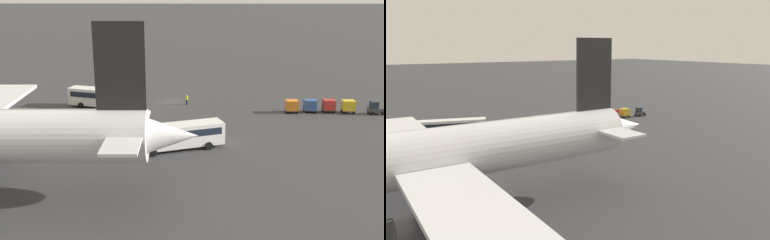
{
  "view_description": "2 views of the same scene",
  "coord_description": "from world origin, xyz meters",
  "views": [
    {
      "loc": [
        -4.67,
        81.1,
        21.26
      ],
      "look_at": [
        -4.05,
        19.94,
        2.76
      ],
      "focal_mm": 45.0,
      "sensor_mm": 36.0,
      "label": 1
    },
    {
      "loc": [
        27.33,
        72.88,
        16.48
      ],
      "look_at": [
        -6.98,
        20.27,
        4.0
      ],
      "focal_mm": 35.0,
      "sensor_mm": 36.0,
      "label": 2
    }
  ],
  "objects": [
    {
      "name": "cargo_cart_orange",
      "position": [
        -19.91,
        6.58,
        1.19
      ],
      "size": [
        2.01,
        1.7,
        2.06
      ],
      "rotation": [
        0.0,
        0.0,
        -0.01
      ],
      "color": "#38383D",
      "rests_on": "ground"
    },
    {
      "name": "cargo_cart_blue",
      "position": [
        -22.93,
        6.25,
        1.19
      ],
      "size": [
        2.01,
        1.7,
        2.06
      ],
      "rotation": [
        0.0,
        0.0,
        -0.01
      ],
      "color": "#38383D",
      "rests_on": "ground"
    },
    {
      "name": "baggage_tug",
      "position": [
        -33.06,
        7.28,
        0.94
      ],
      "size": [
        2.49,
        1.78,
        2.1
      ],
      "rotation": [
        0.0,
        0.0,
        0.07
      ],
      "color": "#333338",
      "rests_on": "ground"
    },
    {
      "name": "shuttle_bus_far",
      "position": [
        -2.28,
        23.61,
        1.95
      ],
      "size": [
        12.08,
        6.69,
        3.25
      ],
      "rotation": [
        0.0,
        0.0,
        0.35
      ],
      "color": "white",
      "rests_on": "ground"
    },
    {
      "name": "worker_person",
      "position": [
        -2.99,
        1.73,
        0.87
      ],
      "size": [
        0.38,
        0.38,
        1.74
      ],
      "color": "#1E1E2D",
      "rests_on": "ground"
    },
    {
      "name": "cargo_cart_yellow",
      "position": [
        -28.97,
        6.55,
        1.19
      ],
      "size": [
        2.01,
        1.7,
        2.06
      ],
      "rotation": [
        0.0,
        0.0,
        -0.01
      ],
      "color": "#38383D",
      "rests_on": "ground"
    },
    {
      "name": "shuttle_bus_near",
      "position": [
        10.41,
        4.22,
        1.95
      ],
      "size": [
        12.83,
        6.11,
        3.25
      ],
      "rotation": [
        0.0,
        0.0,
        -0.3
      ],
      "color": "white",
      "rests_on": "ground"
    },
    {
      "name": "cargo_cart_red",
      "position": [
        -25.95,
        6.2,
        1.19
      ],
      "size": [
        2.01,
        1.7,
        2.06
      ],
      "rotation": [
        0.0,
        0.0,
        -0.01
      ],
      "color": "#38383D",
      "rests_on": "ground"
    },
    {
      "name": "ground_plane",
      "position": [
        0.0,
        0.0,
        0.0
      ],
      "size": [
        600.0,
        600.0,
        0.0
      ],
      "primitive_type": "plane",
      "color": "#38383A"
    }
  ]
}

